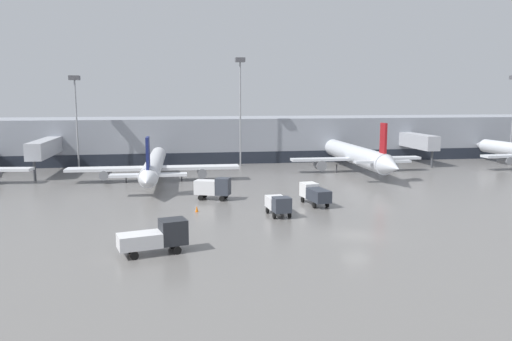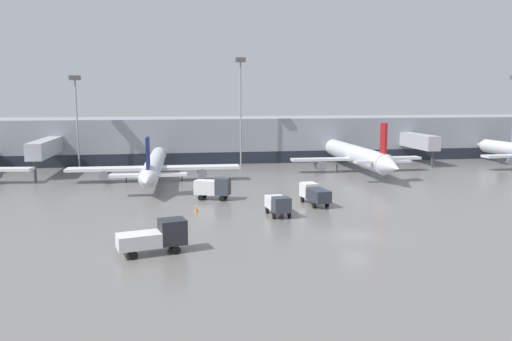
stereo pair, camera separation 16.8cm
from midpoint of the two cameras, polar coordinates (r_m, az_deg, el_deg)
name	(u,v)px [view 2 (the right image)]	position (r m, az deg, el deg)	size (l,w,h in m)	color
ground_plane	(356,236)	(49.82, 11.45, -7.30)	(320.00, 320.00, 0.00)	slate
terminal_building	(254,138)	(108.38, -0.16, 3.72)	(160.00, 31.72, 9.00)	gray
parked_jet_1	(356,155)	(91.26, 11.47, 1.70)	(23.83, 35.94, 9.37)	silver
parked_jet_3	(154,165)	(80.82, -11.51, 0.58)	(27.10, 35.45, 8.06)	silver
service_truck_0	(278,204)	(56.56, 2.63, -3.81)	(2.34, 4.56, 2.36)	silver
service_truck_1	(314,193)	(62.62, 6.77, -2.59)	(2.69, 5.94, 2.49)	#2D333D
service_truck_2	(156,236)	(43.92, -11.24, -7.37)	(6.14, 3.43, 2.86)	silver
service_truck_3	(213,187)	(65.46, -4.86, -1.91)	(4.92, 3.34, 2.92)	silver
traffic_cone_0	(197,209)	(58.94, -6.73, -4.37)	(0.38, 0.38, 0.74)	orange
traffic_cone_1	(135,251)	(44.29, -13.56, -8.95)	(0.41, 0.41, 0.61)	orange
apron_light_mast_1	(76,95)	(97.22, -19.86, 8.10)	(1.80, 1.80, 17.18)	gray
apron_light_mast_2	(240,82)	(96.86, -1.73, 10.02)	(1.80, 1.80, 20.74)	gray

